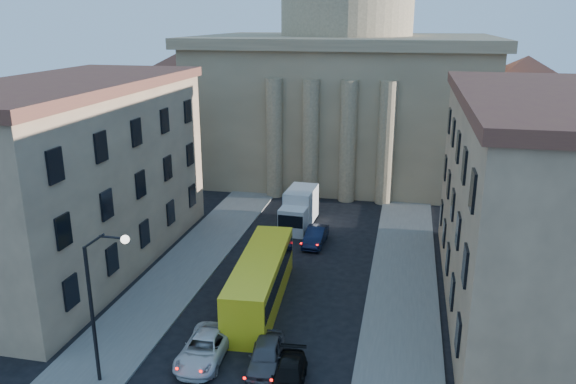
% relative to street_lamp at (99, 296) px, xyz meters
% --- Properties ---
extents(sidewalk_left, '(5.00, 60.00, 0.15)m').
position_rel_street_lamp_xyz_m(sidewalk_left, '(-1.53, 10.00, -5.21)').
color(sidewalk_left, '#625E59').
rests_on(sidewalk_left, ground).
extents(sidewalk_right, '(5.00, 60.00, 0.15)m').
position_rel_street_lamp_xyz_m(sidewalk_right, '(15.47, 10.00, -5.21)').
color(sidewalk_right, '#625E59').
rests_on(sidewalk_right, ground).
extents(church, '(68.02, 28.76, 36.60)m').
position_rel_street_lamp_xyz_m(church, '(6.97, 47.47, 6.59)').
color(church, '#7B684B').
rests_on(church, ground).
extents(building_left, '(11.60, 26.60, 14.70)m').
position_rel_street_lamp_xyz_m(building_left, '(-10.03, 14.00, 2.14)').
color(building_left, tan).
rests_on(building_left, ground).
extents(building_right, '(11.60, 26.60, 14.70)m').
position_rel_street_lamp_xyz_m(building_right, '(23.97, 14.00, 2.14)').
color(building_right, tan).
rests_on(building_right, ground).
extents(street_lamp, '(2.62, 0.44, 8.83)m').
position_rel_street_lamp_xyz_m(street_lamp, '(0.00, 0.00, 0.00)').
color(street_lamp, black).
rests_on(street_lamp, ground).
extents(car_left_mid, '(2.60, 5.34, 1.46)m').
position_rel_street_lamp_xyz_m(car_left_mid, '(4.34, 3.22, -4.55)').
color(car_left_mid, silver).
rests_on(car_left_mid, ground).
extents(car_right_mid, '(2.15, 4.54, 1.28)m').
position_rel_street_lamp_xyz_m(car_right_mid, '(9.66, 1.83, -4.65)').
color(car_right_mid, black).
rests_on(car_right_mid, ground).
extents(car_right_far, '(2.24, 4.69, 1.55)m').
position_rel_street_lamp_xyz_m(car_right_far, '(8.03, 3.29, -4.51)').
color(car_right_far, '#434348').
rests_on(car_right_far, ground).
extents(car_right_distant, '(1.78, 4.65, 1.51)m').
position_rel_street_lamp_xyz_m(car_right_distant, '(7.77, 21.82, -4.53)').
color(car_right_distant, black).
rests_on(car_right_distant, ground).
extents(city_bus, '(3.62, 12.34, 3.43)m').
position_rel_street_lamp_xyz_m(city_bus, '(5.81, 10.48, -3.44)').
color(city_bus, yellow).
rests_on(city_bus, ground).
extents(box_truck, '(2.76, 6.42, 3.46)m').
position_rel_street_lamp_xyz_m(box_truck, '(5.46, 25.97, -3.64)').
color(box_truck, silver).
rests_on(box_truck, ground).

